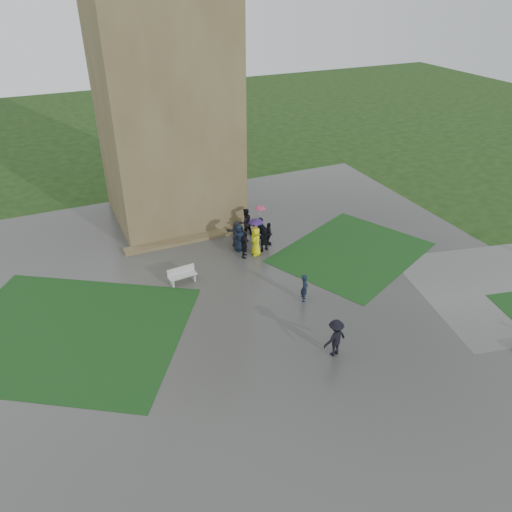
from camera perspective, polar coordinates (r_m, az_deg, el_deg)
name	(u,v)px	position (r m, az deg, el deg)	size (l,w,h in m)	color
ground	(261,335)	(24.49, 0.60, -9.04)	(120.00, 120.00, 0.00)	black
plaza	(245,312)	(25.92, -1.25, -6.46)	(34.00, 34.00, 0.02)	#383835
lawn_inset_left	(69,332)	(26.26, -20.59, -8.17)	(11.00, 9.00, 0.01)	#123514
lawn_inset_right	(352,252)	(31.67, 10.87, 0.41)	(9.00, 7.00, 0.01)	#123514
tower	(163,85)	(33.79, -10.56, 18.69)	(8.00, 8.00, 18.00)	brown
tower_plinth	(194,238)	(32.75, -7.14, 2.01)	(9.00, 0.80, 0.22)	brown
bench	(182,275)	(28.28, -8.44, -2.16)	(1.65, 0.66, 0.93)	#B6B7B2
visitor_cluster	(251,234)	(31.28, -0.52, 2.57)	(3.09, 3.64, 2.45)	black
pedestrian_mid	(305,288)	(26.47, 5.57, -3.63)	(0.58, 0.38, 1.59)	black
pedestrian_near	(335,338)	(23.11, 9.05, -9.21)	(1.22, 0.63, 1.88)	black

